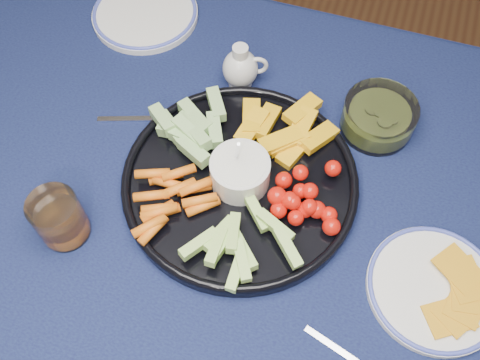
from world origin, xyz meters
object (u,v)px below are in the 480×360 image
(dining_table, at_px, (261,253))
(pickle_bowl, at_px, (378,118))
(cheese_plate, at_px, (435,288))
(side_plate_extra, at_px, (145,13))
(crudite_platter, at_px, (239,178))
(juice_tumbler, at_px, (60,220))
(creamer_pitcher, at_px, (241,68))

(dining_table, distance_m, pickle_bowl, 0.32)
(cheese_plate, distance_m, side_plate_extra, 0.78)
(crudite_platter, distance_m, cheese_plate, 0.35)
(pickle_bowl, xyz_separation_m, juice_tumbler, (-0.44, -0.37, 0.01))
(creamer_pitcher, distance_m, cheese_plate, 0.51)
(cheese_plate, bearing_deg, pickle_bowl, 117.32)
(side_plate_extra, bearing_deg, pickle_bowl, -14.43)
(side_plate_extra, bearing_deg, crudite_platter, -46.02)
(dining_table, distance_m, cheese_plate, 0.30)
(juice_tumbler, relative_size, side_plate_extra, 0.42)
(crudite_platter, bearing_deg, creamer_pitcher, 107.32)
(creamer_pitcher, distance_m, juice_tumbler, 0.43)
(creamer_pitcher, relative_size, pickle_bowl, 0.71)
(crudite_platter, distance_m, creamer_pitcher, 0.23)
(cheese_plate, xyz_separation_m, side_plate_extra, (-0.66, 0.41, -0.00))
(pickle_bowl, xyz_separation_m, side_plate_extra, (-0.52, 0.13, -0.02))
(cheese_plate, bearing_deg, dining_table, 177.51)
(creamer_pitcher, height_order, cheese_plate, creamer_pitcher)
(pickle_bowl, bearing_deg, creamer_pitcher, 174.79)
(creamer_pitcher, relative_size, juice_tumbler, 1.01)
(crudite_platter, distance_m, side_plate_extra, 0.46)
(creamer_pitcher, height_order, side_plate_extra, creamer_pitcher)
(dining_table, height_order, creamer_pitcher, creamer_pitcher)
(juice_tumbler, bearing_deg, creamer_pitcher, 66.38)
(pickle_bowl, relative_size, cheese_plate, 0.63)
(dining_table, bearing_deg, juice_tumbler, -162.01)
(creamer_pitcher, relative_size, cheese_plate, 0.45)
(side_plate_extra, bearing_deg, creamer_pitcher, -23.62)
(dining_table, distance_m, creamer_pitcher, 0.35)
(creamer_pitcher, distance_m, side_plate_extra, 0.27)
(cheese_plate, height_order, juice_tumbler, juice_tumbler)
(dining_table, distance_m, crudite_platter, 0.15)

